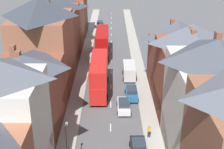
{
  "coord_description": "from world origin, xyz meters",
  "views": [
    {
      "loc": [
        0.18,
        -15.47,
        21.82
      ],
      "look_at": [
        0.23,
        29.57,
        2.3
      ],
      "focal_mm": 50.0,
      "sensor_mm": 36.0,
      "label": 1
    }
  ],
  "objects_px": {
    "car_mid_black": "(131,92)",
    "street_lamp": "(67,146)",
    "double_decker_bus_mid_street": "(102,43)",
    "pedestrian_mid_left": "(149,131)",
    "car_near_blue": "(138,147)",
    "car_parked_left_a": "(100,24)",
    "delivery_van": "(129,70)",
    "car_parked_right_a": "(123,105)",
    "double_decker_bus_lead": "(99,75)"
  },
  "relations": [
    {
      "from": "car_near_blue",
      "to": "car_parked_left_a",
      "type": "relative_size",
      "value": 0.9
    },
    {
      "from": "pedestrian_mid_left",
      "to": "double_decker_bus_lead",
      "type": "bearing_deg",
      "value": 116.87
    },
    {
      "from": "street_lamp",
      "to": "double_decker_bus_mid_street",
      "type": "bearing_deg",
      "value": 85.96
    },
    {
      "from": "double_decker_bus_lead",
      "to": "car_mid_black",
      "type": "distance_m",
      "value": 5.7
    },
    {
      "from": "double_decker_bus_lead",
      "to": "pedestrian_mid_left",
      "type": "xyz_separation_m",
      "value": [
        6.38,
        -12.59,
        -1.78
      ]
    },
    {
      "from": "double_decker_bus_lead",
      "to": "car_parked_right_a",
      "type": "distance_m",
      "value": 7.27
    },
    {
      "from": "car_parked_left_a",
      "to": "car_mid_black",
      "type": "distance_m",
      "value": 41.75
    },
    {
      "from": "double_decker_bus_lead",
      "to": "car_parked_left_a",
      "type": "height_order",
      "value": "double_decker_bus_lead"
    },
    {
      "from": "car_mid_black",
      "to": "car_parked_left_a",
      "type": "bearing_deg",
      "value": 98.54
    },
    {
      "from": "double_decker_bus_mid_street",
      "to": "car_mid_black",
      "type": "xyz_separation_m",
      "value": [
        4.91,
        -18.14,
        -1.96
      ]
    },
    {
      "from": "car_near_blue",
      "to": "pedestrian_mid_left",
      "type": "distance_m",
      "value": 3.23
    },
    {
      "from": "street_lamp",
      "to": "car_near_blue",
      "type": "bearing_deg",
      "value": 22.86
    },
    {
      "from": "car_mid_black",
      "to": "street_lamp",
      "type": "height_order",
      "value": "street_lamp"
    },
    {
      "from": "car_parked_left_a",
      "to": "delivery_van",
      "type": "height_order",
      "value": "delivery_van"
    },
    {
      "from": "delivery_van",
      "to": "street_lamp",
      "type": "relative_size",
      "value": 0.95
    },
    {
      "from": "delivery_van",
      "to": "car_mid_black",
      "type": "bearing_deg",
      "value": -90.0
    },
    {
      "from": "double_decker_bus_mid_street",
      "to": "car_near_blue",
      "type": "xyz_separation_m",
      "value": [
        4.91,
        -31.48,
        -2.01
      ]
    },
    {
      "from": "double_decker_bus_mid_street",
      "to": "pedestrian_mid_left",
      "type": "height_order",
      "value": "double_decker_bus_mid_street"
    },
    {
      "from": "double_decker_bus_lead",
      "to": "car_parked_right_a",
      "type": "bearing_deg",
      "value": -58.88
    },
    {
      "from": "pedestrian_mid_left",
      "to": "street_lamp",
      "type": "distance_m",
      "value": 10.87
    },
    {
      "from": "double_decker_bus_lead",
      "to": "street_lamp",
      "type": "height_order",
      "value": "street_lamp"
    },
    {
      "from": "car_mid_black",
      "to": "delivery_van",
      "type": "bearing_deg",
      "value": 90.0
    },
    {
      "from": "double_decker_bus_lead",
      "to": "car_mid_black",
      "type": "relative_size",
      "value": 2.38
    },
    {
      "from": "double_decker_bus_lead",
      "to": "pedestrian_mid_left",
      "type": "bearing_deg",
      "value": -63.13
    },
    {
      "from": "car_mid_black",
      "to": "street_lamp",
      "type": "bearing_deg",
      "value": -114.09
    },
    {
      "from": "delivery_van",
      "to": "pedestrian_mid_left",
      "type": "height_order",
      "value": "delivery_van"
    },
    {
      "from": "car_parked_right_a",
      "to": "pedestrian_mid_left",
      "type": "bearing_deg",
      "value": -67.26
    },
    {
      "from": "car_parked_left_a",
      "to": "pedestrian_mid_left",
      "type": "bearing_deg",
      "value": -81.57
    },
    {
      "from": "car_near_blue",
      "to": "car_parked_right_a",
      "type": "xyz_separation_m",
      "value": [
        -1.3,
        9.48,
        0.0
      ]
    },
    {
      "from": "car_parked_right_a",
      "to": "car_mid_black",
      "type": "height_order",
      "value": "car_mid_black"
    },
    {
      "from": "double_decker_bus_mid_street",
      "to": "pedestrian_mid_left",
      "type": "bearing_deg",
      "value": -77.43
    },
    {
      "from": "pedestrian_mid_left",
      "to": "car_mid_black",
      "type": "bearing_deg",
      "value": 98.0
    },
    {
      "from": "pedestrian_mid_left",
      "to": "street_lamp",
      "type": "height_order",
      "value": "street_lamp"
    },
    {
      "from": "car_mid_black",
      "to": "double_decker_bus_mid_street",
      "type": "bearing_deg",
      "value": 105.14
    },
    {
      "from": "car_near_blue",
      "to": "delivery_van",
      "type": "distance_m",
      "value": 20.7
    },
    {
      "from": "delivery_van",
      "to": "pedestrian_mid_left",
      "type": "relative_size",
      "value": 3.23
    },
    {
      "from": "double_decker_bus_mid_street",
      "to": "pedestrian_mid_left",
      "type": "relative_size",
      "value": 6.71
    },
    {
      "from": "car_near_blue",
      "to": "pedestrian_mid_left",
      "type": "xyz_separation_m",
      "value": [
        1.47,
        2.87,
        0.23
      ]
    },
    {
      "from": "car_parked_right_a",
      "to": "car_near_blue",
      "type": "bearing_deg",
      "value": -82.19
    },
    {
      "from": "double_decker_bus_lead",
      "to": "delivery_van",
      "type": "height_order",
      "value": "double_decker_bus_lead"
    },
    {
      "from": "car_mid_black",
      "to": "pedestrian_mid_left",
      "type": "bearing_deg",
      "value": -82.0
    },
    {
      "from": "car_near_blue",
      "to": "pedestrian_mid_left",
      "type": "bearing_deg",
      "value": 62.82
    },
    {
      "from": "car_parked_right_a",
      "to": "double_decker_bus_lead",
      "type": "bearing_deg",
      "value": 121.12
    },
    {
      "from": "double_decker_bus_lead",
      "to": "delivery_van",
      "type": "bearing_deg",
      "value": 46.87
    },
    {
      "from": "street_lamp",
      "to": "pedestrian_mid_left",
      "type": "bearing_deg",
      "value": 34.06
    },
    {
      "from": "car_near_blue",
      "to": "pedestrian_mid_left",
      "type": "relative_size",
      "value": 2.4
    },
    {
      "from": "double_decker_bus_mid_street",
      "to": "car_parked_right_a",
      "type": "distance_m",
      "value": 22.38
    },
    {
      "from": "car_parked_left_a",
      "to": "pedestrian_mid_left",
      "type": "relative_size",
      "value": 2.66
    },
    {
      "from": "delivery_van",
      "to": "pedestrian_mid_left",
      "type": "xyz_separation_m",
      "value": [
        1.47,
        -17.83,
        -0.3
      ]
    },
    {
      "from": "car_mid_black",
      "to": "car_near_blue",
      "type": "bearing_deg",
      "value": -90.0
    }
  ]
}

